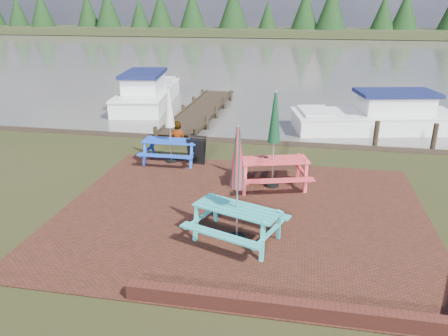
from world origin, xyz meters
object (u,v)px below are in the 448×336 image
person (177,121)px  picnic_table_red (273,155)px  picnic_table_blue (170,137)px  picnic_table_teal (237,203)px  boat_jetty (148,94)px  boat_near (378,118)px  chalkboard (197,150)px  jetty (201,110)px

person → picnic_table_red: bearing=120.5°
picnic_table_red → picnic_table_blue: 3.71m
picnic_table_teal → boat_jetty: bearing=137.5°
picnic_table_blue → boat_near: bearing=38.7°
picnic_table_teal → picnic_table_red: picnic_table_red is taller
chalkboard → jetty: chalkboard is taller
chalkboard → boat_jetty: bearing=127.6°
chalkboard → boat_near: size_ratio=0.12×
jetty → boat_jetty: 3.87m
picnic_table_blue → boat_near: 9.42m
chalkboard → jetty: 7.15m
boat_jetty → jetty: bearing=-37.9°
boat_jetty → boat_near: 11.68m
person → chalkboard: bearing=104.5°
jetty → picnic_table_teal: bearing=-72.8°
boat_near → chalkboard: bearing=120.8°
picnic_table_teal → boat_jetty: (-6.93, 13.48, -0.50)m
picnic_table_teal → jetty: 12.13m
picnic_table_blue → boat_near: picnic_table_blue is taller
picnic_table_blue → chalkboard: size_ratio=2.77×
chalkboard → boat_jetty: boat_jetty is taller
picnic_table_blue → boat_jetty: bearing=113.7°
picnic_table_red → chalkboard: 2.98m
picnic_table_red → person: 5.16m
boat_near → person: size_ratio=4.25×
picnic_table_red → boat_jetty: (-7.44, 10.33, -0.54)m
picnic_table_red → jetty: size_ratio=0.30×
picnic_table_blue → jetty: (-0.67, 6.98, -0.75)m
boat_near → person: person is taller
picnic_table_red → boat_jetty: 12.74m
picnic_table_teal → picnic_table_red: bearing=101.0°
boat_jetty → person: person is taller
picnic_table_red → boat_jetty: size_ratio=0.37×
picnic_table_teal → jetty: picnic_table_teal is taller
jetty → picnic_table_red: bearing=-64.1°
picnic_table_teal → jetty: size_ratio=0.29×
boat_near → jetty: bearing=70.7°
chalkboard → boat_jetty: size_ratio=0.12×
picnic_table_blue → boat_jetty: 9.77m
picnic_table_red → picnic_table_blue: bearing=140.8°
boat_jetty → boat_near: (11.31, -2.92, -0.06)m
boat_jetty → boat_near: size_ratio=1.02×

